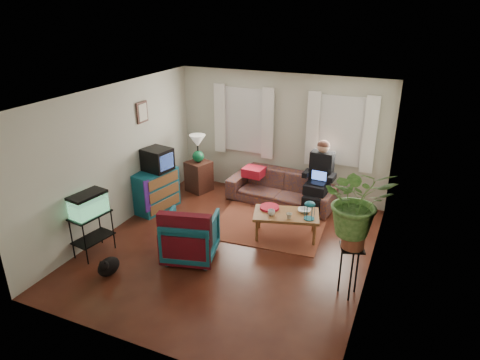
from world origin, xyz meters
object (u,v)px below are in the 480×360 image
at_px(sofa, 281,183).
at_px(dresser, 156,190).
at_px(aquarium_stand, 93,234).
at_px(coffee_table, 286,225).
at_px(side_table, 199,176).
at_px(plant_stand, 349,271).
at_px(armchair, 191,234).

bearing_deg(sofa, dresser, -145.82).
distance_m(aquarium_stand, coffee_table, 3.28).
relative_size(sofa, aquarium_stand, 3.03).
bearing_deg(dresser, coffee_table, 10.13).
distance_m(side_table, plant_stand, 4.41).
xyz_separation_m(side_table, plant_stand, (3.71, -2.39, 0.06)).
bearing_deg(aquarium_stand, side_table, 91.87).
bearing_deg(armchair, aquarium_stand, 5.77).
distance_m(side_table, armchair, 2.69).
relative_size(dresser, aquarium_stand, 1.26).
height_order(armchair, plant_stand, armchair).
height_order(dresser, aquarium_stand, dresser).
height_order(aquarium_stand, plant_stand, plant_stand).
height_order(side_table, aquarium_stand, aquarium_stand).
bearing_deg(aquarium_stand, plant_stand, 16.74).
relative_size(aquarium_stand, armchair, 0.87).
bearing_deg(coffee_table, sofa, 95.86).
height_order(side_table, dresser, dresser).
distance_m(side_table, aquarium_stand, 2.99).
relative_size(side_table, plant_stand, 0.85).
distance_m(side_table, dresser, 1.21).
bearing_deg(dresser, side_table, 84.37).
relative_size(sofa, plant_stand, 2.77).
bearing_deg(coffee_table, aquarium_stand, -163.01).
distance_m(dresser, coffee_table, 2.74).
xyz_separation_m(armchair, coffee_table, (1.22, 1.23, -0.18)).
bearing_deg(plant_stand, armchair, -179.47).
relative_size(dresser, armchair, 1.10).
xyz_separation_m(sofa, plant_stand, (1.85, -2.53, -0.03)).
bearing_deg(sofa, armchair, -101.36).
bearing_deg(side_table, sofa, 4.22).
xyz_separation_m(armchair, plant_stand, (2.54, 0.02, -0.02)).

